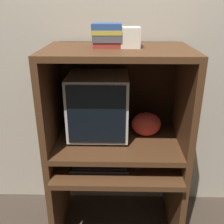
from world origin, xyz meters
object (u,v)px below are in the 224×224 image
at_px(mouse, 138,168).
at_px(book_stack, 108,35).
at_px(crt_monitor, 99,105).
at_px(snack_bag, 147,124).
at_px(keyboard, 101,167).
at_px(storage_box, 127,37).

height_order(mouse, book_stack, book_stack).
distance_m(crt_monitor, book_stack, 0.47).
bearing_deg(snack_bag, mouse, -107.46).
height_order(keyboard, storage_box, storage_box).
xyz_separation_m(keyboard, book_stack, (0.05, 0.16, 0.82)).
bearing_deg(mouse, keyboard, 178.16).
distance_m(mouse, book_stack, 0.86).
distance_m(snack_bag, book_stack, 0.67).
relative_size(crt_monitor, mouse, 7.43).
height_order(crt_monitor, storage_box, storage_box).
xyz_separation_m(keyboard, snack_bag, (0.31, 0.22, 0.21)).
height_order(keyboard, book_stack, book_stack).
height_order(crt_monitor, mouse, crt_monitor).
xyz_separation_m(snack_bag, storage_box, (-0.16, -0.04, 0.60)).
bearing_deg(snack_bag, book_stack, -167.82).
bearing_deg(book_stack, keyboard, -105.76).
xyz_separation_m(keyboard, mouse, (0.24, -0.01, 0.00)).
bearing_deg(crt_monitor, book_stack, -36.57).
bearing_deg(mouse, crt_monitor, 139.85).
height_order(crt_monitor, snack_bag, crt_monitor).
height_order(snack_bag, storage_box, storage_box).
distance_m(crt_monitor, keyboard, 0.41).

